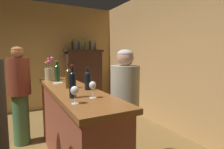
{
  "coord_description": "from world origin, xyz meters",
  "views": [
    {
      "loc": [
        0.06,
        -2.22,
        1.5
      ],
      "look_at": [
        1.31,
        0.14,
        1.21
      ],
      "focal_mm": 28.72,
      "sensor_mm": 36.0,
      "label": 1
    }
  ],
  "objects_px": {
    "flower_arrangement": "(49,73)",
    "display_bottle_left": "(72,45)",
    "wine_bottle_merlot": "(88,80)",
    "wine_bottle_riesling": "(58,71)",
    "display_bottle_midright": "(90,45)",
    "patron_redhead": "(20,92)",
    "bar_counter": "(72,128)",
    "display_bottle_midleft": "(79,45)",
    "wine_bottle_chardonnay": "(69,77)",
    "wine_bottle_syrah": "(57,73)",
    "wine_bottle_pinot": "(73,83)",
    "wine_glass_front": "(93,86)",
    "display_bottle_right": "(95,46)",
    "wine_glass_mid": "(75,91)",
    "display_bottle_center": "(84,45)",
    "bartender": "(125,105)",
    "cheese_plate": "(58,83)",
    "display_cabinet": "(84,77)"
  },
  "relations": [
    {
      "from": "wine_glass_front",
      "to": "flower_arrangement",
      "type": "bearing_deg",
      "value": 97.16
    },
    {
      "from": "cheese_plate",
      "to": "patron_redhead",
      "type": "relative_size",
      "value": 0.09
    },
    {
      "from": "wine_bottle_merlot",
      "to": "display_bottle_left",
      "type": "xyz_separation_m",
      "value": [
        0.64,
        2.93,
        0.57
      ]
    },
    {
      "from": "wine_glass_mid",
      "to": "display_bottle_center",
      "type": "distance_m",
      "value": 3.75
    },
    {
      "from": "wine_glass_mid",
      "to": "display_bottle_center",
      "type": "relative_size",
      "value": 0.49
    },
    {
      "from": "wine_bottle_riesling",
      "to": "cheese_plate",
      "type": "relative_size",
      "value": 2.07
    },
    {
      "from": "wine_bottle_pinot",
      "to": "display_cabinet",
      "type": "bearing_deg",
      "value": 68.94
    },
    {
      "from": "wine_bottle_merlot",
      "to": "display_bottle_left",
      "type": "distance_m",
      "value": 3.05
    },
    {
      "from": "wine_glass_mid",
      "to": "display_bottle_midleft",
      "type": "distance_m",
      "value": 3.7
    },
    {
      "from": "wine_bottle_riesling",
      "to": "display_bottle_midright",
      "type": "distance_m",
      "value": 2.3
    },
    {
      "from": "wine_bottle_syrah",
      "to": "wine_glass_mid",
      "type": "relative_size",
      "value": 2.15
    },
    {
      "from": "display_bottle_midleft",
      "to": "patron_redhead",
      "type": "bearing_deg",
      "value": -132.7
    },
    {
      "from": "display_bottle_center",
      "to": "wine_bottle_merlot",
      "type": "bearing_deg",
      "value": -108.29
    },
    {
      "from": "wine_bottle_riesling",
      "to": "wine_bottle_pinot",
      "type": "bearing_deg",
      "value": -95.66
    },
    {
      "from": "wine_bottle_chardonnay",
      "to": "display_bottle_midleft",
      "type": "xyz_separation_m",
      "value": [
        1.0,
        2.72,
        0.56
      ]
    },
    {
      "from": "bar_counter",
      "to": "wine_glass_front",
      "type": "xyz_separation_m",
      "value": [
        0.04,
        -0.65,
        0.66
      ]
    },
    {
      "from": "wine_bottle_chardonnay",
      "to": "wine_bottle_riesling",
      "type": "relative_size",
      "value": 1.02
    },
    {
      "from": "wine_bottle_pinot",
      "to": "display_bottle_right",
      "type": "xyz_separation_m",
      "value": [
        1.59,
        3.25,
        0.55
      ]
    },
    {
      "from": "wine_bottle_pinot",
      "to": "patron_redhead",
      "type": "relative_size",
      "value": 0.2
    },
    {
      "from": "wine_bottle_merlot",
      "to": "wine_bottle_riesling",
      "type": "distance_m",
      "value": 1.12
    },
    {
      "from": "wine_bottle_syrah",
      "to": "flower_arrangement",
      "type": "height_order",
      "value": "flower_arrangement"
    },
    {
      "from": "cheese_plate",
      "to": "display_bottle_left",
      "type": "bearing_deg",
      "value": 69.25
    },
    {
      "from": "flower_arrangement",
      "to": "display_bottle_left",
      "type": "height_order",
      "value": "display_bottle_left"
    },
    {
      "from": "wine_bottle_pinot",
      "to": "bartender",
      "type": "height_order",
      "value": "bartender"
    },
    {
      "from": "wine_bottle_pinot",
      "to": "cheese_plate",
      "type": "xyz_separation_m",
      "value": [
        0.06,
        0.99,
        -0.14
      ]
    },
    {
      "from": "display_bottle_left",
      "to": "wine_bottle_pinot",
      "type": "bearing_deg",
      "value": -105.73
    },
    {
      "from": "flower_arrangement",
      "to": "bar_counter",
      "type": "bearing_deg",
      "value": -79.8
    },
    {
      "from": "flower_arrangement",
      "to": "bartender",
      "type": "xyz_separation_m",
      "value": [
        0.73,
        -1.15,
        -0.35
      ]
    },
    {
      "from": "wine_bottle_chardonnay",
      "to": "wine_bottle_syrah",
      "type": "bearing_deg",
      "value": 93.06
    },
    {
      "from": "wine_bottle_chardonnay",
      "to": "display_bottle_left",
      "type": "height_order",
      "value": "display_bottle_left"
    },
    {
      "from": "bar_counter",
      "to": "cheese_plate",
      "type": "distance_m",
      "value": 0.7
    },
    {
      "from": "wine_glass_front",
      "to": "flower_arrangement",
      "type": "relative_size",
      "value": 0.42
    },
    {
      "from": "display_bottle_left",
      "to": "patron_redhead",
      "type": "bearing_deg",
      "value": -129.24
    },
    {
      "from": "wine_bottle_merlot",
      "to": "display_bottle_center",
      "type": "height_order",
      "value": "display_bottle_center"
    },
    {
      "from": "flower_arrangement",
      "to": "patron_redhead",
      "type": "distance_m",
      "value": 0.59
    },
    {
      "from": "wine_glass_front",
      "to": "cheese_plate",
      "type": "relative_size",
      "value": 1.12
    },
    {
      "from": "display_cabinet",
      "to": "patron_redhead",
      "type": "xyz_separation_m",
      "value": [
        -1.7,
        -1.68,
        0.04
      ]
    },
    {
      "from": "flower_arrangement",
      "to": "display_bottle_left",
      "type": "relative_size",
      "value": 1.34
    },
    {
      "from": "wine_bottle_syrah",
      "to": "wine_glass_front",
      "type": "distance_m",
      "value": 1.21
    },
    {
      "from": "wine_bottle_merlot",
      "to": "wine_glass_mid",
      "type": "xyz_separation_m",
      "value": [
        -0.32,
        -0.54,
        -0.01
      ]
    },
    {
      "from": "display_bottle_midright",
      "to": "wine_bottle_chardonnay",
      "type": "bearing_deg",
      "value": -116.22
    },
    {
      "from": "wine_bottle_pinot",
      "to": "display_bottle_center",
      "type": "bearing_deg",
      "value": 69.07
    },
    {
      "from": "display_bottle_left",
      "to": "cheese_plate",
      "type": "bearing_deg",
      "value": -110.75
    },
    {
      "from": "wine_bottle_syrah",
      "to": "bartender",
      "type": "height_order",
      "value": "bartender"
    },
    {
      "from": "wine_bottle_riesling",
      "to": "display_bottle_midright",
      "type": "xyz_separation_m",
      "value": [
        1.3,
        1.81,
        0.57
      ]
    },
    {
      "from": "flower_arrangement",
      "to": "patron_redhead",
      "type": "relative_size",
      "value": 0.24
    },
    {
      "from": "wine_glass_mid",
      "to": "wine_bottle_syrah",
      "type": "bearing_deg",
      "value": 85.26
    },
    {
      "from": "wine_bottle_syrah",
      "to": "display_bottle_right",
      "type": "distance_m",
      "value": 2.68
    },
    {
      "from": "wine_glass_mid",
      "to": "display_bottle_midleft",
      "type": "height_order",
      "value": "display_bottle_midleft"
    },
    {
      "from": "bar_counter",
      "to": "display_bottle_midleft",
      "type": "relative_size",
      "value": 7.92
    }
  ]
}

